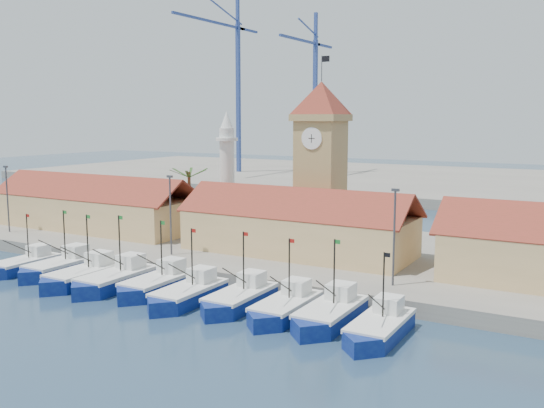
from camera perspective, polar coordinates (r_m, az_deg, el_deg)
The scene contains 21 objects.
ground at distance 54.05m, azimuth -7.46°, elevation -10.14°, with size 400.00×400.00×0.00m, color #1D384E.
quay at distance 73.71m, azimuth 3.85°, elevation -4.55°, with size 140.00×32.00×1.50m, color gray.
terminal at distance 154.85m, azimuth 17.82°, elevation 1.82°, with size 240.00×80.00×2.00m, color gray.
boat_0 at distance 72.70m, azimuth -22.39°, elevation -5.37°, with size 3.25×8.90×6.73m.
boat_1 at distance 69.80m, azimuth -19.38°, elevation -5.70°, with size 3.56×9.74×7.37m.
boat_2 at distance 65.19m, azimuth -17.43°, elevation -6.57°, with size 3.62×9.92×7.50m.
boat_3 at distance 62.71m, azimuth -14.63°, elevation -7.01°, with size 3.71×10.16×7.69m.
boat_4 at distance 60.36m, azimuth -10.84°, elevation -7.51°, with size 3.57×9.77×7.40m.
boat_5 at distance 56.61m, azimuth -8.02°, elevation -8.51°, with size 3.49×9.57×7.24m.
boat_6 at distance 54.84m, azimuth -3.17°, elevation -9.00°, with size 3.47×9.51×7.19m.
boat_7 at distance 52.32m, azimuth 1.17°, elevation -9.85°, with size 3.42×9.37×7.09m.
boat_8 at distance 50.79m, azimuth 5.40°, elevation -10.41°, with size 3.57×9.79×7.41m.
boat_9 at distance 48.31m, azimuth 10.01°, elevation -11.53°, with size 3.38×9.25×7.00m.
hall_left at distance 88.62m, azimuth -16.31°, elevation -0.59°, with size 31.20×10.13×7.61m.
hall_center at distance 69.55m, azimuth 2.44°, elevation -2.58°, with size 27.04×10.13×7.61m.
clock_tower at distance 73.90m, azimuth 4.60°, elevation 4.27°, with size 5.80×5.80×22.70m.
minaret at distance 83.18m, azimuth -4.24°, elevation 3.15°, with size 3.00×3.00×16.30m.
palm_tree at distance 84.83m, azimuth -7.78°, elevation 0.83°, with size 5.60×5.03×8.39m.
lamp_posts at distance 61.96m, azimuth -0.51°, elevation -1.55°, with size 80.70×0.25×9.03m.
crane_blue_far at distance 168.47m, azimuth -3.60°, elevation 12.08°, with size 1.00×38.06×47.19m.
crane_blue_near at distance 164.31m, azimuth 3.93°, elevation 11.00°, with size 1.00×29.64×42.39m.
Camera 1 is at (31.12, -40.86, 16.84)m, focal length 40.00 mm.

